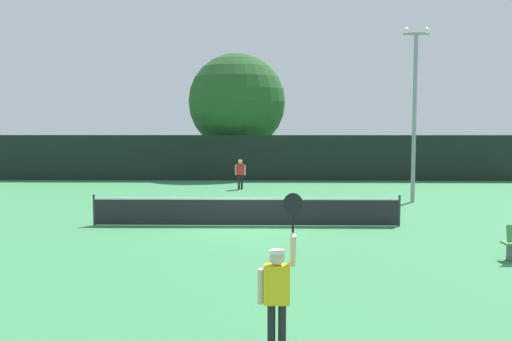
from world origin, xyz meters
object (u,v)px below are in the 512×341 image
Objects in this scene: player_serving at (278,286)px; player_receiving at (240,171)px; tennis_ball at (174,222)px; light_pole at (415,103)px; large_tree at (237,102)px; parked_car_near at (390,161)px.

player_receiving is (-1.54, 21.51, -0.09)m from player_serving.
player_receiving is 23.45× the size of tennis_ball.
light_pole reaches higher than player_serving.
player_serving reaches higher than player_receiving.
large_tree is at bearing 86.07° from tennis_ball.
parked_car_near is (9.34, 34.05, -0.28)m from player_serving.
large_tree reaches higher than light_pole.
light_pole is at bearing 28.85° from tennis_ball.
player_serving is at bearing 94.10° from player_receiving.
player_receiving is 10.48m from tennis_ball.
light_pole is at bearing 68.89° from player_serving.
large_tree is 12.93m from parked_car_near.
light_pole is at bearing -57.05° from large_tree.
player_serving is at bearing -99.03° from parked_car_near.
player_receiving is at bearing -85.83° from large_tree.
player_receiving is 16.61m from parked_car_near.
tennis_ball is 19.41m from large_tree.
player_serving is 1.53× the size of player_receiving.
tennis_ball is at bearing 79.51° from player_receiving.
light_pole is 1.76× the size of parked_car_near.
tennis_ball is (-3.44, 11.24, -1.02)m from player_serving.
large_tree reaches higher than player_serving.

